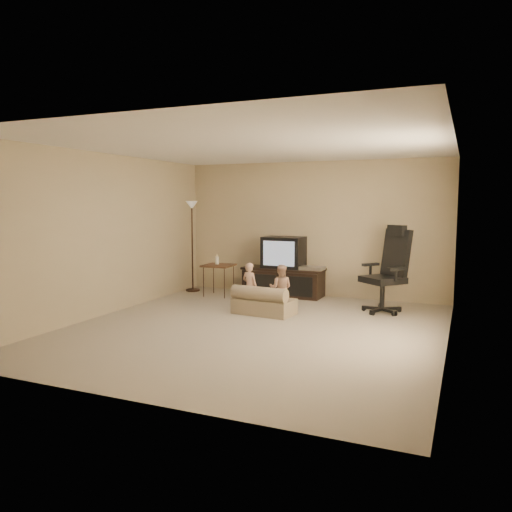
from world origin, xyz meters
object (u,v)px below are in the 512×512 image
at_px(office_chair, 387,281).
at_px(child_sofa, 263,303).
at_px(toddler_right, 281,288).
at_px(toddler_left, 250,287).
at_px(floor_lamp, 192,226).
at_px(tv_stand, 284,271).
at_px(side_table, 219,266).

height_order(office_chair, child_sofa, office_chair).
bearing_deg(toddler_right, toddler_left, 2.82).
height_order(office_chair, toddler_left, office_chair).
distance_m(office_chair, floor_lamp, 3.93).
relative_size(office_chair, floor_lamp, 0.78).
xyz_separation_m(child_sofa, toddler_left, (-0.30, 0.18, 0.21)).
bearing_deg(child_sofa, floor_lamp, 152.25).
bearing_deg(office_chair, tv_stand, -159.07).
xyz_separation_m(office_chair, toddler_right, (-1.57, -0.64, -0.12)).
bearing_deg(toddler_right, child_sofa, 46.94).
bearing_deg(toddler_right, office_chair, -168.25).
xyz_separation_m(office_chair, child_sofa, (-1.75, -0.93, -0.31)).
distance_m(office_chair, side_table, 3.13).
xyz_separation_m(side_table, floor_lamp, (-0.70, 0.25, 0.72)).
xyz_separation_m(office_chair, toddler_left, (-2.06, -0.75, -0.11)).
relative_size(tv_stand, side_table, 1.96).
relative_size(tv_stand, floor_lamp, 0.88).
xyz_separation_m(office_chair, side_table, (-3.12, 0.21, 0.07)).
xyz_separation_m(toddler_left, toddler_right, (0.49, 0.11, -0.01)).
xyz_separation_m(tv_stand, toddler_right, (0.43, -1.32, -0.08)).
bearing_deg(office_chair, floor_lamp, -146.82).
bearing_deg(child_sofa, toddler_right, 63.43).
xyz_separation_m(floor_lamp, child_sofa, (2.07, -1.39, -1.11)).
xyz_separation_m(tv_stand, side_table, (-1.13, -0.48, 0.11)).
distance_m(child_sofa, toddler_left, 0.41).
bearing_deg(tv_stand, side_table, -155.78).
distance_m(office_chair, toddler_right, 1.70).
distance_m(toddler_left, toddler_right, 0.50).
distance_m(side_table, toddler_left, 1.44).
relative_size(side_table, toddler_left, 1.02).
height_order(side_table, toddler_right, side_table).
height_order(side_table, child_sofa, side_table).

